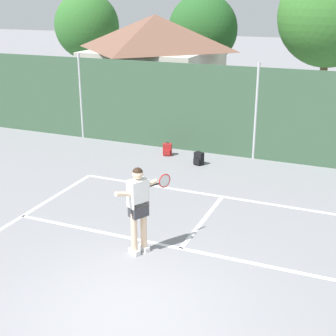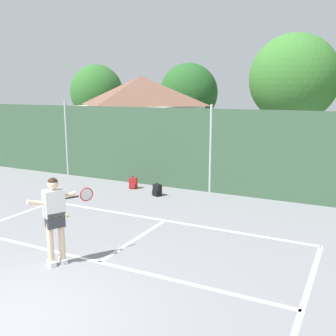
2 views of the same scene
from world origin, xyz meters
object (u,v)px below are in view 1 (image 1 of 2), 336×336
object	(u,v)px
tennis_ball	(116,194)
backpack_black	(199,159)
tennis_player	(139,202)
backpack_red	(167,150)

from	to	relation	value
tennis_ball	backpack_black	bearing A→B (deg)	69.04
tennis_ball	tennis_player	bearing A→B (deg)	-52.13
backpack_red	backpack_black	size ratio (longest dim) A/B	1.00
tennis_ball	backpack_black	world-z (taller)	backpack_black
tennis_player	backpack_red	world-z (taller)	tennis_player
tennis_player	tennis_ball	xyz separation A→B (m)	(-1.93, 2.48, -1.08)
tennis_ball	backpack_red	xyz separation A→B (m)	(-0.06, 3.69, 0.16)
backpack_black	backpack_red	bearing A→B (deg)	158.76
tennis_player	backpack_red	bearing A→B (deg)	107.84
tennis_player	tennis_ball	world-z (taller)	tennis_player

